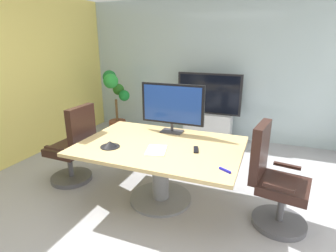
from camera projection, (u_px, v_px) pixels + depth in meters
The scene contains 12 objects.
ground_plane at pixel (152, 211), 3.11m from camera, with size 6.73×6.73×0.00m, color #99999E.
wall_back_glass_partition at pixel (212, 70), 5.25m from camera, with size 5.22×0.10×2.65m, color #9EB2B7.
conference_table at pixel (160, 158), 3.19m from camera, with size 1.86×1.28×0.73m.
office_chair_left at pixel (74, 151), 3.65m from camera, with size 0.60×0.58×1.09m.
office_chair_right at pixel (274, 184), 2.80m from camera, with size 0.63×0.61×1.09m.
tv_monitor at pixel (172, 105), 3.45m from camera, with size 0.84×0.18×0.64m.
wall_display_unit at pixel (208, 119), 5.19m from camera, with size 1.20×0.36×1.31m.
potted_plant at pixel (115, 100), 5.40m from camera, with size 0.54×0.62×1.32m.
conference_phone at pixel (110, 144), 3.05m from camera, with size 0.22×0.22×0.07m.
remote_control at pixel (196, 150), 2.96m from camera, with size 0.05×0.17×0.02m, color black.
whiteboard_marker at pixel (225, 170), 2.49m from camera, with size 0.13×0.02×0.02m, color #1919A5.
paper_notepad at pixel (156, 150), 2.96m from camera, with size 0.21×0.30×0.01m, color white.
Camera 1 is at (1.14, -2.41, 1.90)m, focal length 28.82 mm.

